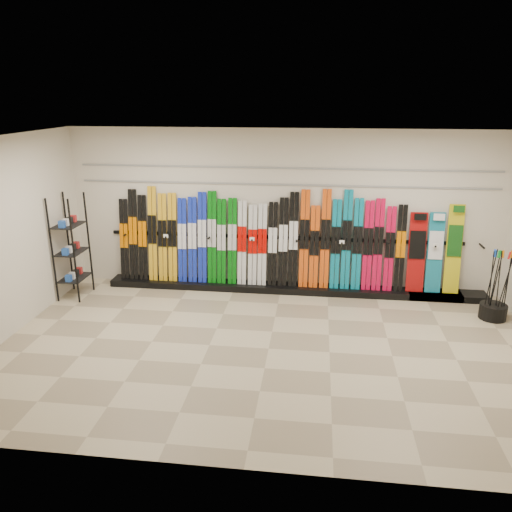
# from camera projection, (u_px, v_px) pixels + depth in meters

# --- Properties ---
(floor) EXTENTS (8.00, 8.00, 0.00)m
(floor) POSITION_uv_depth(u_px,v_px,m) (269.00, 349.00, 7.34)
(floor) COLOR gray
(floor) RESTS_ON ground
(back_wall) EXTENTS (8.00, 0.00, 8.00)m
(back_wall) POSITION_uv_depth(u_px,v_px,m) (283.00, 211.00, 9.23)
(back_wall) COLOR beige
(back_wall) RESTS_ON floor
(ceiling) EXTENTS (8.00, 8.00, 0.00)m
(ceiling) POSITION_uv_depth(u_px,v_px,m) (270.00, 140.00, 6.41)
(ceiling) COLOR silver
(ceiling) RESTS_ON back_wall
(ski_rack_base) EXTENTS (8.00, 0.40, 0.12)m
(ski_rack_base) POSITION_uv_depth(u_px,v_px,m) (292.00, 288.00, 9.44)
(ski_rack_base) COLOR black
(ski_rack_base) RESTS_ON floor
(skis) EXTENTS (5.37, 0.25, 1.82)m
(skis) POSITION_uv_depth(u_px,v_px,m) (257.00, 241.00, 9.30)
(skis) COLOR black
(skis) RESTS_ON ski_rack_base
(snowboards) EXTENTS (0.93, 0.25, 1.60)m
(snowboards) POSITION_uv_depth(u_px,v_px,m) (435.00, 252.00, 8.97)
(snowboards) COLOR #990C0C
(snowboards) RESTS_ON ski_rack_base
(accessory_rack) EXTENTS (0.40, 0.60, 1.89)m
(accessory_rack) POSITION_uv_depth(u_px,v_px,m) (71.00, 247.00, 8.99)
(accessory_rack) COLOR black
(accessory_rack) RESTS_ON floor
(pole_bin) EXTENTS (0.44, 0.44, 0.25)m
(pole_bin) POSITION_uv_depth(u_px,v_px,m) (493.00, 311.00, 8.29)
(pole_bin) COLOR black
(pole_bin) RESTS_ON floor
(ski_poles) EXTENTS (0.35, 0.19, 1.18)m
(ski_poles) POSITION_uv_depth(u_px,v_px,m) (498.00, 285.00, 8.11)
(ski_poles) COLOR black
(ski_poles) RESTS_ON pole_bin
(slatwall_rail_0) EXTENTS (7.60, 0.02, 0.03)m
(slatwall_rail_0) POSITION_uv_depth(u_px,v_px,m) (283.00, 185.00, 9.06)
(slatwall_rail_0) COLOR gray
(slatwall_rail_0) RESTS_ON back_wall
(slatwall_rail_1) EXTENTS (7.60, 0.02, 0.03)m
(slatwall_rail_1) POSITION_uv_depth(u_px,v_px,m) (283.00, 168.00, 8.96)
(slatwall_rail_1) COLOR gray
(slatwall_rail_1) RESTS_ON back_wall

